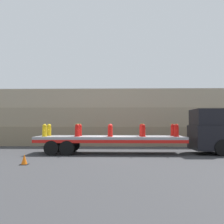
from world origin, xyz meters
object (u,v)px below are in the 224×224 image
Objects in this scene: fire_hydrant_red_near_3 at (143,131)px; fire_hydrant_red_near_4 at (176,131)px; flatbed_trailer at (101,139)px; fire_hydrant_red_near_1 at (77,130)px; fire_hydrant_yellow_far_0 at (49,130)px; fire_hydrant_red_far_1 at (80,130)px; fire_hydrant_red_near_2 at (110,130)px; traffic_cone at (24,160)px; truck_cab at (209,132)px; fire_hydrant_yellow_near_0 at (44,130)px; fire_hydrant_red_far_4 at (173,130)px; fire_hydrant_red_far_2 at (111,130)px; fire_hydrant_red_far_3 at (142,130)px.

fire_hydrant_red_near_3 and fire_hydrant_red_near_4 have the same top height.
fire_hydrant_red_near_1 reaches higher than flatbed_trailer.
fire_hydrant_red_near_4 is at bearing 0.00° from fire_hydrant_red_near_1.
fire_hydrant_yellow_far_0 is at bearing 171.78° from flatbed_trailer.
fire_hydrant_red_far_1 is 1.00× the size of fire_hydrant_red_near_2.
fire_hydrant_red_near_2 is 5.94m from traffic_cone.
truck_cab reaches higher than fire_hydrant_yellow_near_0.
fire_hydrant_yellow_near_0 is 8.72m from fire_hydrant_red_far_4.
fire_hydrant_yellow_near_0 and fire_hydrant_red_near_1 have the same top height.
fire_hydrant_red_far_4 is 9.97m from traffic_cone.
fire_hydrant_red_far_2 is (4.33, 0.00, 0.00)m from fire_hydrant_yellow_far_0.
flatbed_trailer is 1.76m from fire_hydrant_red_near_1.
traffic_cone is at bearing -140.51° from fire_hydrant_red_far_3.
fire_hydrant_red_far_4 is (8.66, 0.00, 0.00)m from fire_hydrant_yellow_far_0.
fire_hydrant_red_near_1 and fire_hydrant_red_near_3 have the same top height.
fire_hydrant_red_near_1 is at bearing -26.42° from fire_hydrant_yellow_far_0.
fire_hydrant_red_far_1 is at bearing 180.00° from fire_hydrant_red_far_4.
fire_hydrant_red_near_3 is 2.16m from fire_hydrant_red_near_4.
fire_hydrant_yellow_near_0 is at bearing -166.05° from fire_hydrant_red_far_2.
fire_hydrant_red_near_4 is (4.33, -1.08, 0.00)m from fire_hydrant_red_far_2.
truck_cab is 4.52m from fire_hydrant_red_far_3.
fire_hydrant_red_far_1 is 6.49m from fire_hydrant_red_far_4.
fire_hydrant_yellow_far_0 and fire_hydrant_red_far_3 have the same top height.
fire_hydrant_red_far_4 is (4.33, 1.08, 0.00)m from fire_hydrant_red_near_2.
fire_hydrant_red_near_3 reaches higher than traffic_cone.
flatbed_trailer is at bearing 19.02° from fire_hydrant_red_near_1.
fire_hydrant_red_far_2 is (2.16, 0.00, 0.00)m from fire_hydrant_red_far_1.
fire_hydrant_red_near_1 is at bearing 180.00° from fire_hydrant_red_near_3.
traffic_cone is at bearing -127.07° from flatbed_trailer.
fire_hydrant_red_far_4 is at bearing 0.00° from fire_hydrant_yellow_far_0.
fire_hydrant_red_near_1 is 1.00× the size of fire_hydrant_red_far_3.
fire_hydrant_red_far_3 is 1.00× the size of fire_hydrant_red_near_4.
fire_hydrant_red_near_4 is at bearing -13.95° from fire_hydrant_red_far_2.
fire_hydrant_red_near_4 reaches higher than flatbed_trailer.
fire_hydrant_red_far_1 is 1.63× the size of traffic_cone.
fire_hydrant_red_far_1 and fire_hydrant_red_near_2 have the same top height.
flatbed_trailer is 5.00m from fire_hydrant_red_near_4.
fire_hydrant_red_near_4 is (6.49, -1.08, 0.00)m from fire_hydrant_red_far_1.
fire_hydrant_red_near_2 and fire_hydrant_red_far_3 have the same top height.
fire_hydrant_yellow_far_0 is 1.00× the size of fire_hydrant_red_far_4.
fire_hydrant_red_far_3 is (-4.49, 0.54, 0.12)m from truck_cab.
fire_hydrant_red_near_2 is 4.33m from fire_hydrant_red_near_4.
truck_cab is 3.60× the size of fire_hydrant_red_far_2.
traffic_cone is at bearing -87.45° from fire_hydrant_yellow_far_0.
fire_hydrant_red_near_1 is 1.00× the size of fire_hydrant_red_near_4.
fire_hydrant_red_near_4 is at bearing -90.00° from fire_hydrant_red_far_4.
fire_hydrant_yellow_far_0 and fire_hydrant_red_near_1 have the same top height.
fire_hydrant_yellow_near_0 and fire_hydrant_red_far_3 have the same top height.
flatbed_trailer is 19.45× the size of traffic_cone.
fire_hydrant_red_near_3 is at bearing -173.17° from truck_cab.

